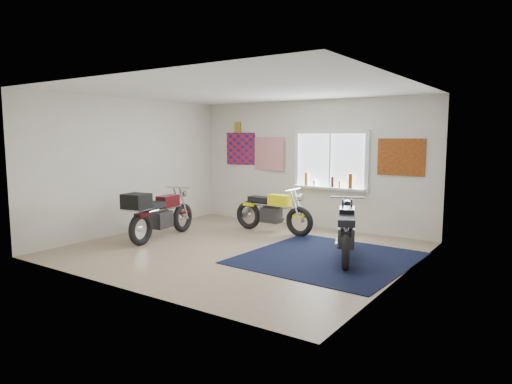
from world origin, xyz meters
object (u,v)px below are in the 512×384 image
Objects in this scene: navy_rug at (328,258)px; maroon_tourer at (158,214)px; yellow_triumph at (273,213)px; black_chrome_bike at (346,233)px.

maroon_tourer is (-3.22, -0.61, 0.49)m from navy_rug.
black_chrome_bike is at bearing -25.52° from yellow_triumph.
maroon_tourer is at bearing 79.32° from black_chrome_bike.
navy_rug is at bearing -87.59° from maroon_tourer.
yellow_triumph is 1.06× the size of black_chrome_bike.
navy_rug is 1.41× the size of yellow_triumph.
yellow_triumph is at bearing 40.23° from black_chrome_bike.
maroon_tourer is at bearing -169.32° from navy_rug.
black_chrome_bike is 3.55m from maroon_tourer.
black_chrome_bike is at bearing -86.13° from maroon_tourer.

